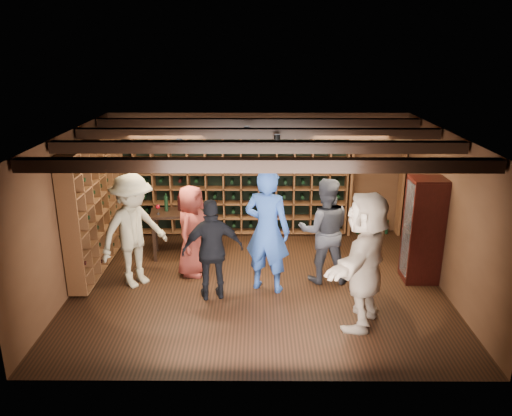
{
  "coord_description": "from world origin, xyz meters",
  "views": [
    {
      "loc": [
        -0.0,
        -7.48,
        3.83
      ],
      "look_at": [
        -0.03,
        0.2,
        1.27
      ],
      "focal_mm": 35.0,
      "sensor_mm": 36.0,
      "label": 1
    }
  ],
  "objects_px": {
    "man_blue_shirt": "(267,231)",
    "guest_woman_black": "(213,250)",
    "display_cabinet": "(423,232)",
    "guest_beige": "(365,260)",
    "guest_red_floral": "(192,230)",
    "man_grey_suit": "(324,231)",
    "guest_khaki": "(133,231)",
    "tasting_table": "(182,216)"
  },
  "relations": [
    {
      "from": "guest_red_floral",
      "to": "guest_beige",
      "type": "relative_size",
      "value": 0.8
    },
    {
      "from": "guest_beige",
      "to": "tasting_table",
      "type": "distance_m",
      "value": 3.77
    },
    {
      "from": "tasting_table",
      "to": "guest_woman_black",
      "type": "bearing_deg",
      "value": -75.42
    },
    {
      "from": "man_blue_shirt",
      "to": "guest_woman_black",
      "type": "bearing_deg",
      "value": 39.63
    },
    {
      "from": "guest_woman_black",
      "to": "tasting_table",
      "type": "height_order",
      "value": "guest_woman_black"
    },
    {
      "from": "guest_woman_black",
      "to": "man_blue_shirt",
      "type": "bearing_deg",
      "value": -172.8
    },
    {
      "from": "display_cabinet",
      "to": "man_grey_suit",
      "type": "bearing_deg",
      "value": -179.19
    },
    {
      "from": "man_grey_suit",
      "to": "tasting_table",
      "type": "height_order",
      "value": "man_grey_suit"
    },
    {
      "from": "display_cabinet",
      "to": "guest_beige",
      "type": "height_order",
      "value": "guest_beige"
    },
    {
      "from": "guest_woman_black",
      "to": "guest_khaki",
      "type": "height_order",
      "value": "guest_khaki"
    },
    {
      "from": "man_blue_shirt",
      "to": "guest_beige",
      "type": "distance_m",
      "value": 1.69
    },
    {
      "from": "man_grey_suit",
      "to": "man_blue_shirt",
      "type": "bearing_deg",
      "value": 19.49
    },
    {
      "from": "man_blue_shirt",
      "to": "tasting_table",
      "type": "height_order",
      "value": "man_blue_shirt"
    },
    {
      "from": "display_cabinet",
      "to": "man_grey_suit",
      "type": "distance_m",
      "value": 1.63
    },
    {
      "from": "man_grey_suit",
      "to": "display_cabinet",
      "type": "bearing_deg",
      "value": -178.61
    },
    {
      "from": "man_blue_shirt",
      "to": "tasting_table",
      "type": "bearing_deg",
      "value": -21.41
    },
    {
      "from": "guest_red_floral",
      "to": "guest_woman_black",
      "type": "distance_m",
      "value": 0.97
    },
    {
      "from": "man_blue_shirt",
      "to": "guest_khaki",
      "type": "distance_m",
      "value": 2.16
    },
    {
      "from": "guest_woman_black",
      "to": "tasting_table",
      "type": "distance_m",
      "value": 1.82
    },
    {
      "from": "display_cabinet",
      "to": "man_blue_shirt",
      "type": "distance_m",
      "value": 2.6
    },
    {
      "from": "man_blue_shirt",
      "to": "man_grey_suit",
      "type": "bearing_deg",
      "value": -140.93
    },
    {
      "from": "display_cabinet",
      "to": "tasting_table",
      "type": "bearing_deg",
      "value": 165.99
    },
    {
      "from": "tasting_table",
      "to": "man_grey_suit",
      "type": "bearing_deg",
      "value": -31.29
    },
    {
      "from": "display_cabinet",
      "to": "guest_khaki",
      "type": "height_order",
      "value": "guest_khaki"
    },
    {
      "from": "guest_red_floral",
      "to": "guest_woman_black",
      "type": "height_order",
      "value": "guest_woman_black"
    },
    {
      "from": "display_cabinet",
      "to": "guest_red_floral",
      "type": "height_order",
      "value": "display_cabinet"
    },
    {
      "from": "man_grey_suit",
      "to": "tasting_table",
      "type": "xyz_separation_m",
      "value": [
        -2.49,
        1.05,
        -0.12
      ]
    },
    {
      "from": "display_cabinet",
      "to": "guest_beige",
      "type": "relative_size",
      "value": 0.89
    },
    {
      "from": "man_grey_suit",
      "to": "guest_woman_black",
      "type": "bearing_deg",
      "value": 19.75
    },
    {
      "from": "man_grey_suit",
      "to": "guest_beige",
      "type": "bearing_deg",
      "value": 106.22
    },
    {
      "from": "man_grey_suit",
      "to": "tasting_table",
      "type": "relative_size",
      "value": 1.45
    },
    {
      "from": "display_cabinet",
      "to": "guest_woman_black",
      "type": "bearing_deg",
      "value": -169.32
    },
    {
      "from": "display_cabinet",
      "to": "guest_red_floral",
      "type": "xyz_separation_m",
      "value": [
        -3.84,
        0.23,
        -0.06
      ]
    },
    {
      "from": "display_cabinet",
      "to": "guest_beige",
      "type": "distance_m",
      "value": 1.87
    },
    {
      "from": "man_grey_suit",
      "to": "guest_beige",
      "type": "height_order",
      "value": "guest_beige"
    },
    {
      "from": "man_blue_shirt",
      "to": "guest_beige",
      "type": "relative_size",
      "value": 1.03
    },
    {
      "from": "display_cabinet",
      "to": "tasting_table",
      "type": "height_order",
      "value": "display_cabinet"
    },
    {
      "from": "guest_woman_black",
      "to": "display_cabinet",
      "type": "bearing_deg",
      "value": 178.42
    },
    {
      "from": "man_blue_shirt",
      "to": "man_grey_suit",
      "type": "relative_size",
      "value": 1.14
    },
    {
      "from": "tasting_table",
      "to": "guest_red_floral",
      "type": "bearing_deg",
      "value": -79.26
    },
    {
      "from": "guest_red_floral",
      "to": "man_grey_suit",
      "type": "bearing_deg",
      "value": -79.71
    },
    {
      "from": "display_cabinet",
      "to": "tasting_table",
      "type": "xyz_separation_m",
      "value": [
        -4.12,
        1.03,
        -0.09
      ]
    }
  ]
}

